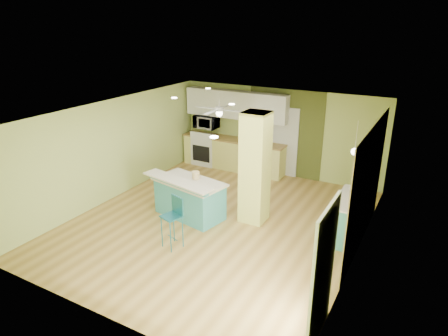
{
  "coord_description": "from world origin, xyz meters",
  "views": [
    {
      "loc": [
        4.01,
        -6.94,
        4.31
      ],
      "look_at": [
        -0.07,
        0.4,
        1.16
      ],
      "focal_mm": 32.0,
      "sensor_mm": 36.0,
      "label": 1
    }
  ],
  "objects_px": {
    "bar_stool": "(174,214)",
    "fruit_bowl": "(252,142)",
    "peninsula": "(189,198)",
    "canister": "(196,175)",
    "side_counter": "(349,217)"
  },
  "relations": [
    {
      "from": "bar_stool",
      "to": "fruit_bowl",
      "type": "distance_m",
      "value": 4.41
    },
    {
      "from": "peninsula",
      "to": "canister",
      "type": "xyz_separation_m",
      "value": [
        0.06,
        0.21,
        0.49
      ]
    },
    {
      "from": "peninsula",
      "to": "fruit_bowl",
      "type": "height_order",
      "value": "fruit_bowl"
    },
    {
      "from": "bar_stool",
      "to": "fruit_bowl",
      "type": "height_order",
      "value": "bar_stool"
    },
    {
      "from": "peninsula",
      "to": "bar_stool",
      "type": "distance_m",
      "value": 1.33
    },
    {
      "from": "side_counter",
      "to": "canister",
      "type": "bearing_deg",
      "value": -169.58
    },
    {
      "from": "fruit_bowl",
      "to": "canister",
      "type": "bearing_deg",
      "value": -90.31
    },
    {
      "from": "bar_stool",
      "to": "canister",
      "type": "distance_m",
      "value": 1.51
    },
    {
      "from": "canister",
      "to": "fruit_bowl",
      "type": "bearing_deg",
      "value": 89.69
    },
    {
      "from": "fruit_bowl",
      "to": "canister",
      "type": "xyz_separation_m",
      "value": [
        -0.02,
        -2.95,
        -0.02
      ]
    },
    {
      "from": "peninsula",
      "to": "canister",
      "type": "distance_m",
      "value": 0.54
    },
    {
      "from": "peninsula",
      "to": "canister",
      "type": "bearing_deg",
      "value": 84.71
    },
    {
      "from": "fruit_bowl",
      "to": "bar_stool",
      "type": "bearing_deg",
      "value": -84.84
    },
    {
      "from": "side_counter",
      "to": "canister",
      "type": "xyz_separation_m",
      "value": [
        -3.37,
        -0.62,
        0.51
      ]
    },
    {
      "from": "canister",
      "to": "bar_stool",
      "type": "bearing_deg",
      "value": -73.97
    }
  ]
}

